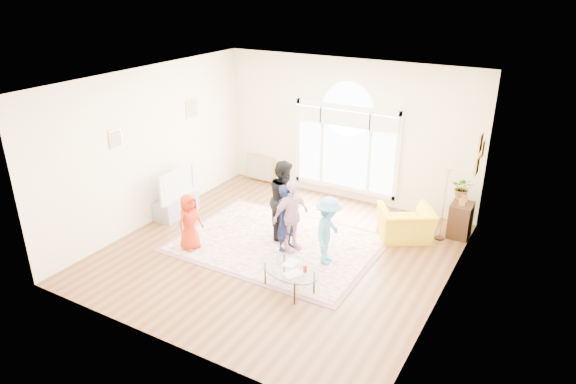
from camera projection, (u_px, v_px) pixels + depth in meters
The scene contains 18 objects.
ground at pixel (279, 252), 9.65m from camera, with size 6.00×6.00×0.00m, color brown.
room_shell at pixel (344, 134), 11.30m from camera, with size 6.00×6.00×6.00m.
area_rug at pixel (277, 243), 9.94m from camera, with size 3.60×2.60×0.02m, color beige.
rug_border at pixel (277, 244), 9.94m from camera, with size 3.80×2.80×0.01m, color #935564.
tv_console at pixel (177, 206), 11.07m from camera, with size 0.45×1.00×0.42m, color #96989E.
television at pixel (175, 183), 10.86m from camera, with size 0.17×1.14×0.66m.
coffee_table at pixel (289, 268), 8.36m from camera, with size 1.34×1.08×0.54m.
armchair at pixel (406, 224), 10.01m from camera, with size 1.00×0.88×0.65m, color yellow.
side_cabinet at pixel (460, 220), 10.12m from camera, with size 0.40×0.50×0.70m, color black.
floor_lamp at pixel (447, 178), 9.65m from camera, with size 0.24×0.24×1.51m.
plant_pedestal at pixel (459, 215), 10.34m from camera, with size 0.20×0.20×0.70m, color white.
potted_plant at pixel (463, 188), 10.11m from camera, with size 0.42×0.36×0.46m, color #33722D.
leaning_picture at pixel (261, 180), 13.01m from camera, with size 0.80×0.05×0.62m, color tan.
child_red at pixel (190, 222), 9.55m from camera, with size 0.54×0.35×1.10m, color red.
child_navy at pixel (286, 218), 9.48m from camera, with size 0.47×0.31×1.28m, color #111835.
child_black at pixel (285, 199), 9.94m from camera, with size 0.76×0.59×1.56m, color black.
child_pink at pixel (291, 216), 9.44m from camera, with size 0.81×0.34×1.39m, color #EBA7BB.
child_blue at pixel (328, 231), 9.03m from camera, with size 0.82×0.47×1.27m, color #4D98C6.
Camera 1 is at (4.35, -7.24, 4.81)m, focal length 32.00 mm.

